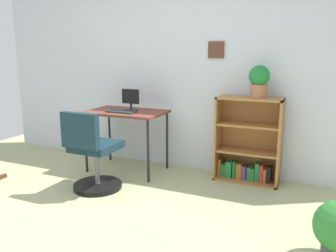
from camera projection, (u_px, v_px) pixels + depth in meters
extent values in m
plane|color=tan|center=(62.00, 244.00, 2.60)|extent=(6.24, 6.24, 0.00)
cube|color=silver|center=(173.00, 72.00, 4.27)|extent=(5.20, 0.10, 2.41)
cube|color=#543122|center=(216.00, 50.00, 3.93)|extent=(0.19, 0.02, 0.19)
cube|color=brown|center=(126.00, 112.00, 4.11)|extent=(0.94, 0.60, 0.03)
cylinder|color=black|center=(86.00, 143.00, 4.13)|extent=(0.03, 0.03, 0.72)
cylinder|color=black|center=(148.00, 151.00, 3.79)|extent=(0.03, 0.03, 0.72)
cylinder|color=black|center=(110.00, 134.00, 4.59)|extent=(0.03, 0.03, 0.72)
cylinder|color=black|center=(167.00, 141.00, 4.25)|extent=(0.03, 0.03, 0.72)
cylinder|color=#262628|center=(131.00, 110.00, 4.13)|extent=(0.16, 0.16, 0.01)
cylinder|color=#262628|center=(131.00, 107.00, 4.12)|extent=(0.03, 0.03, 0.08)
cube|color=black|center=(130.00, 96.00, 4.08)|extent=(0.23, 0.02, 0.17)
cube|color=#243233|center=(121.00, 112.00, 4.00)|extent=(0.36, 0.14, 0.02)
cylinder|color=black|center=(98.00, 186.00, 3.69)|extent=(0.52, 0.52, 0.05)
cylinder|color=slate|center=(97.00, 167.00, 3.65)|extent=(0.05, 0.05, 0.38)
cube|color=#162D38|center=(96.00, 146.00, 3.60)|extent=(0.44, 0.44, 0.08)
cube|color=#162D38|center=(80.00, 131.00, 3.33)|extent=(0.42, 0.07, 0.36)
cube|color=#A26C37|center=(218.00, 137.00, 3.94)|extent=(0.02, 0.30, 0.96)
cube|color=#A26C37|center=(280.00, 143.00, 3.67)|extent=(0.02, 0.30, 0.96)
cube|color=#A26C37|center=(250.00, 98.00, 3.71)|extent=(0.71, 0.30, 0.02)
cube|color=#A26C37|center=(246.00, 180.00, 3.91)|extent=(0.71, 0.30, 0.02)
cube|color=#A26C37|center=(250.00, 137.00, 3.93)|extent=(0.71, 0.02, 0.96)
cube|color=#A26C37|center=(247.00, 152.00, 3.84)|extent=(0.66, 0.28, 0.02)
cube|color=#A26C37|center=(249.00, 125.00, 3.77)|extent=(0.66, 0.28, 0.02)
cube|color=#99591E|center=(220.00, 167.00, 4.00)|extent=(0.03, 0.11, 0.20)
cube|color=#237238|center=(224.00, 170.00, 3.98)|extent=(0.05, 0.09, 0.15)
cube|color=#237238|center=(229.00, 169.00, 3.95)|extent=(0.07, 0.13, 0.19)
cube|color=#237238|center=(235.00, 169.00, 3.93)|extent=(0.03, 0.10, 0.19)
cube|color=#99591E|center=(239.00, 171.00, 3.91)|extent=(0.06, 0.12, 0.18)
cube|color=#593372|center=(244.00, 172.00, 3.89)|extent=(0.05, 0.12, 0.16)
cube|color=#237238|center=(249.00, 173.00, 3.86)|extent=(0.04, 0.11, 0.15)
cube|color=#237238|center=(253.00, 174.00, 3.85)|extent=(0.04, 0.11, 0.14)
cube|color=#237238|center=(258.00, 172.00, 3.82)|extent=(0.05, 0.11, 0.21)
cube|color=#B22D28|center=(262.00, 173.00, 3.80)|extent=(0.04, 0.12, 0.20)
cube|color=#99591E|center=(265.00, 175.00, 3.79)|extent=(0.03, 0.11, 0.16)
cube|color=black|center=(269.00, 174.00, 3.77)|extent=(0.04, 0.11, 0.19)
cylinder|color=#9E6642|center=(258.00, 91.00, 3.64)|extent=(0.17, 0.17, 0.15)
sphere|color=#207832|center=(259.00, 76.00, 3.60)|extent=(0.22, 0.22, 0.22)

